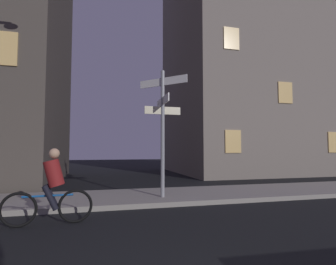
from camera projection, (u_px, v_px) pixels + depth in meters
name	position (u px, v px, depth m)	size (l,w,h in m)	color
sidewalk_kerb	(114.00, 198.00, 8.27)	(40.00, 2.76, 0.14)	gray
signpost	(163.00, 120.00, 8.27)	(1.23, 1.48, 3.91)	gray
cyclist	(51.00, 189.00, 5.64)	(1.82, 0.36, 1.61)	black
building_right_block	(242.00, 56.00, 19.48)	(9.84, 8.96, 16.81)	slate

